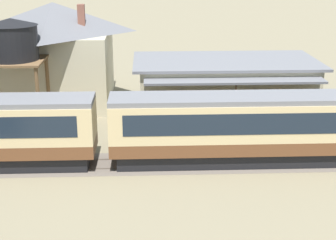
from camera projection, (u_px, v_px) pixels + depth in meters
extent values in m
cube|color=brown|center=(283.00, 142.00, 31.62)|extent=(21.21, 2.91, 0.80)
cube|color=#D1B784|center=(285.00, 118.00, 31.14)|extent=(21.21, 2.91, 2.27)
cube|color=#192330|center=(285.00, 116.00, 31.11)|extent=(19.51, 2.95, 1.27)
cube|color=slate|center=(286.00, 97.00, 30.74)|extent=(21.21, 2.74, 0.30)
cube|color=black|center=(282.00, 154.00, 31.88)|extent=(20.36, 2.51, 0.88)
cylinder|color=black|center=(170.00, 161.00, 30.91)|extent=(0.90, 0.18, 0.90)
cylinder|color=black|center=(169.00, 152.00, 32.27)|extent=(0.90, 0.18, 0.90)
cylinder|color=black|center=(34.00, 163.00, 30.57)|extent=(0.90, 0.18, 0.90)
cylinder|color=black|center=(39.00, 154.00, 31.94)|extent=(0.90, 0.18, 0.90)
cube|color=beige|center=(224.00, 91.00, 39.31)|extent=(12.81, 6.85, 4.50)
cube|color=slate|center=(226.00, 61.00, 38.57)|extent=(13.83, 7.40, 0.20)
cube|color=slate|center=(235.00, 81.00, 34.72)|extent=(12.30, 1.60, 0.16)
cylinder|color=brown|center=(235.00, 113.00, 34.80)|extent=(0.14, 0.14, 4.02)
cube|color=#BCB293|center=(57.00, 67.00, 43.98)|extent=(9.08, 9.37, 6.07)
pyramid|color=slate|center=(53.00, 17.00, 42.66)|extent=(9.80, 10.12, 2.41)
cube|color=brown|center=(81.00, 18.00, 40.95)|extent=(0.56, 0.56, 2.16)
cylinder|color=brown|center=(48.00, 88.00, 39.72)|extent=(0.28, 0.28, 4.87)
cylinder|color=brown|center=(38.00, 101.00, 36.06)|extent=(0.28, 0.28, 4.87)
cube|color=brown|center=(14.00, 61.00, 37.02)|extent=(4.35, 4.35, 0.16)
cylinder|color=black|center=(12.00, 43.00, 36.62)|extent=(3.63, 3.63, 2.46)
cone|color=black|center=(10.00, 22.00, 36.15)|extent=(3.81, 3.81, 0.50)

